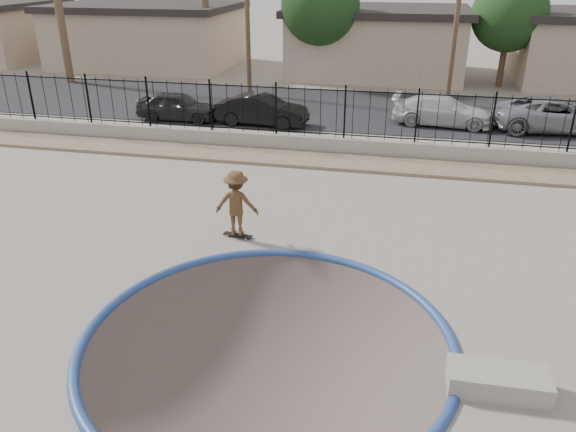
% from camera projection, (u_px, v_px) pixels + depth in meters
% --- Properties ---
extents(ground, '(120.00, 120.00, 2.20)m').
position_uv_depth(ground, '(347.00, 167.00, 22.43)').
color(ground, gray).
rests_on(ground, ground).
extents(bowl_pit, '(6.84, 6.84, 1.80)m').
position_uv_depth(bowl_pit, '(268.00, 341.00, 10.42)').
color(bowl_pit, '#51443E').
rests_on(bowl_pit, ground).
extents(coping_ring, '(7.04, 7.04, 0.20)m').
position_uv_depth(coping_ring, '(268.00, 341.00, 10.42)').
color(coping_ring, navy).
rests_on(coping_ring, ground).
extents(rock_strip, '(42.00, 1.60, 0.11)m').
position_uv_depth(rock_strip, '(339.00, 162.00, 19.46)').
color(rock_strip, '#927B60').
rests_on(rock_strip, ground).
extents(retaining_wall, '(42.00, 0.45, 0.60)m').
position_uv_depth(retaining_wall, '(343.00, 146.00, 20.34)').
color(retaining_wall, gray).
rests_on(retaining_wall, ground).
extents(fence, '(40.00, 0.04, 1.80)m').
position_uv_depth(fence, '(345.00, 113.00, 19.84)').
color(fence, black).
rests_on(fence, retaining_wall).
extents(street, '(90.00, 8.00, 0.04)m').
position_uv_depth(street, '(361.00, 110.00, 26.41)').
color(street, black).
rests_on(street, ground).
extents(house_west, '(11.60, 8.60, 3.90)m').
position_uv_depth(house_west, '(148.00, 34.00, 36.93)').
color(house_west, tan).
rests_on(house_west, ground).
extents(house_center, '(10.60, 8.60, 3.90)m').
position_uv_depth(house_center, '(378.00, 41.00, 34.04)').
color(house_center, tan).
rests_on(house_center, ground).
extents(street_tree_left, '(4.32, 4.32, 6.36)m').
position_uv_depth(street_tree_left, '(320.00, 5.00, 30.59)').
color(street_tree_left, '#473323').
rests_on(street_tree_left, ground).
extents(street_tree_mid, '(3.96, 3.96, 5.83)m').
position_uv_depth(street_tree_mid, '(510.00, 14.00, 29.70)').
color(street_tree_mid, '#473323').
rests_on(street_tree_mid, ground).
extents(skater, '(1.13, 0.69, 1.68)m').
position_uv_depth(skater, '(237.00, 207.00, 13.97)').
color(skater, brown).
rests_on(skater, ground).
extents(skateboard, '(0.79, 0.29, 0.07)m').
position_uv_depth(skateboard, '(238.00, 235.00, 14.30)').
color(skateboard, black).
rests_on(skateboard, ground).
extents(concrete_ledge, '(1.61, 0.73, 0.40)m').
position_uv_depth(concrete_ledge, '(498.00, 381.00, 9.12)').
color(concrete_ledge, gray).
rests_on(concrete_ledge, ground).
extents(car_a, '(3.58, 1.47, 1.22)m').
position_uv_depth(car_a, '(178.00, 106.00, 24.42)').
color(car_a, black).
rests_on(car_a, street).
extents(car_b, '(3.94, 1.60, 1.27)m').
position_uv_depth(car_b, '(262.00, 110.00, 23.68)').
color(car_b, black).
rests_on(car_b, street).
extents(car_c, '(4.33, 2.08, 1.22)m').
position_uv_depth(car_c, '(443.00, 111.00, 23.68)').
color(car_c, silver).
rests_on(car_c, street).
extents(car_d, '(5.07, 2.68, 1.36)m').
position_uv_depth(car_d, '(556.00, 115.00, 22.79)').
color(car_d, gray).
rests_on(car_d, street).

